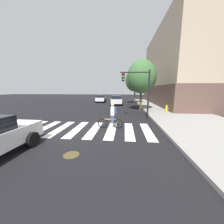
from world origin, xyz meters
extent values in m
plane|color=black|center=(0.00, 0.00, 0.00)|extent=(120.00, 120.00, 0.00)
cube|color=gray|center=(8.75, 0.00, 0.07)|extent=(6.50, 50.00, 0.15)
cube|color=silver|center=(-3.38, 0.00, 0.01)|extent=(0.55, 3.46, 0.01)
cube|color=silver|center=(-2.24, 0.00, 0.01)|extent=(0.55, 3.46, 0.01)
cube|color=silver|center=(-1.11, 0.00, 0.01)|extent=(0.55, 3.46, 0.01)
cube|color=silver|center=(0.02, 0.00, 0.01)|extent=(0.55, 3.46, 0.01)
cube|color=silver|center=(1.16, 0.00, 0.01)|extent=(0.55, 3.46, 0.01)
cube|color=silver|center=(2.29, 0.00, 0.01)|extent=(0.55, 3.46, 0.01)
cube|color=silver|center=(3.43, 0.00, 0.01)|extent=(0.55, 3.46, 0.01)
cube|color=silver|center=(4.56, 0.00, 0.01)|extent=(0.55, 3.46, 0.01)
cylinder|color=#473D1E|center=(1.01, -3.29, 0.00)|extent=(0.64, 0.64, 0.01)
cylinder|color=black|center=(-1.05, -2.72, 0.34)|extent=(0.26, 0.69, 0.68)
cube|color=silver|center=(1.68, 14.15, 0.67)|extent=(2.16, 4.60, 0.68)
cube|color=black|center=(1.69, 14.00, 1.28)|extent=(1.77, 2.26, 0.53)
cylinder|color=black|center=(0.63, 15.50, 0.33)|extent=(0.29, 0.68, 0.66)
cylinder|color=black|center=(2.49, 15.65, 0.33)|extent=(0.29, 0.68, 0.66)
cylinder|color=black|center=(0.86, 12.65, 0.33)|extent=(0.29, 0.68, 0.66)
cylinder|color=black|center=(2.73, 12.80, 0.33)|extent=(0.29, 0.68, 0.66)
cube|color=silver|center=(-1.81, 18.32, 0.64)|extent=(2.01, 4.37, 0.65)
cube|color=black|center=(-1.80, 18.18, 1.22)|extent=(1.67, 2.14, 0.51)
cylinder|color=black|center=(-2.79, 19.61, 0.31)|extent=(0.27, 0.64, 0.63)
cylinder|color=black|center=(-1.02, 19.74, 0.31)|extent=(0.27, 0.64, 0.63)
cylinder|color=black|center=(-2.60, 16.90, 0.31)|extent=(0.27, 0.64, 0.63)
cylinder|color=black|center=(-0.82, 17.02, 0.31)|extent=(0.27, 0.64, 0.63)
torus|color=black|center=(2.69, 0.46, 0.33)|extent=(0.66, 0.08, 0.66)
torus|color=black|center=(1.64, 0.42, 0.33)|extent=(0.66, 0.08, 0.66)
cylinder|color=orange|center=(2.17, 0.44, 0.61)|extent=(0.89, 0.08, 0.05)
cylinder|color=orange|center=(2.33, 0.44, 0.68)|extent=(0.04, 0.04, 0.45)
cube|color=#384772|center=(2.33, 0.44, 0.73)|extent=(0.21, 0.29, 0.56)
cube|color=silver|center=(2.33, 0.44, 1.18)|extent=(0.25, 0.37, 0.56)
sphere|color=tan|center=(2.33, 0.44, 1.58)|extent=(0.22, 0.22, 0.22)
cube|color=navy|center=(2.51, 0.45, 1.23)|extent=(0.17, 0.29, 0.40)
cylinder|color=black|center=(5.12, 3.25, 2.10)|extent=(0.14, 0.14, 4.20)
cylinder|color=black|center=(3.92, 3.25, 4.00)|extent=(2.40, 0.10, 0.10)
cube|color=black|center=(2.96, 3.25, 3.65)|extent=(0.24, 0.20, 0.76)
sphere|color=red|center=(2.96, 3.14, 3.89)|extent=(0.14, 0.14, 0.14)
sphere|color=gold|center=(2.96, 3.14, 3.65)|extent=(0.14, 0.14, 0.14)
sphere|color=green|center=(2.96, 3.14, 3.41)|extent=(0.14, 0.14, 0.14)
cylinder|color=gold|center=(7.68, 6.31, 0.47)|extent=(0.22, 0.22, 0.65)
sphere|color=gold|center=(7.68, 6.31, 0.84)|extent=(0.18, 0.18, 0.18)
cylinder|color=gold|center=(7.84, 6.31, 0.51)|extent=(0.12, 0.09, 0.09)
cylinder|color=#4C3823|center=(5.07, 7.81, 1.36)|extent=(0.24, 0.24, 2.72)
ellipsoid|color=#386033|center=(5.07, 7.81, 4.07)|extent=(3.38, 3.38, 3.89)
cylinder|color=#4C3823|center=(4.98, 15.98, 1.42)|extent=(0.24, 0.24, 2.83)
ellipsoid|color=#386033|center=(4.98, 15.98, 4.24)|extent=(3.52, 3.52, 4.05)
cube|color=brown|center=(16.58, 15.69, 1.60)|extent=(16.88, 20.26, 3.20)
cube|color=tan|center=(16.58, 15.69, 7.77)|extent=(16.55, 19.86, 9.15)
camera|label=1|loc=(3.09, -7.78, 2.58)|focal=20.24mm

